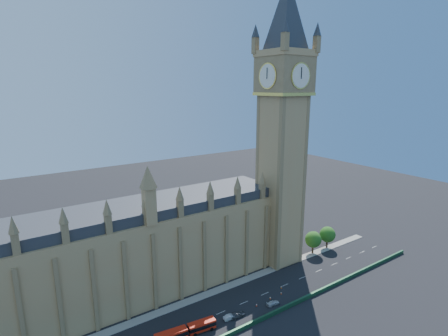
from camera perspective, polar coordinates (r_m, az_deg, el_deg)
ground at (r=102.53m, az=-2.54°, el=-23.25°), size 400.00×400.00×0.00m
palace_westminster at (r=105.25m, az=-21.41°, el=-14.32°), size 120.00×20.00×28.00m
elizabeth_tower at (r=117.19m, az=9.64°, el=9.91°), size 20.59×20.59×105.00m
bridge_parapet at (r=96.19m, az=0.59°, el=-25.61°), size 160.00×0.60×1.20m
kerb_north at (r=109.24m, az=-5.35°, el=-20.70°), size 160.00×3.00×0.16m
tree_east_near at (r=136.38m, az=14.40°, el=-11.15°), size 6.00×6.00×8.50m
tree_east_far at (r=142.08m, az=16.58°, el=-10.28°), size 6.00×6.00×8.50m
red_bus at (r=96.40m, az=-6.26°, el=-24.98°), size 15.97×4.23×2.69m
car_grey at (r=102.36m, az=2.17°, el=-22.81°), size 4.38×1.97×1.46m
car_silver at (r=101.67m, az=1.05°, el=-23.14°), size 4.09×1.87×1.30m
car_white at (r=107.70m, az=8.01°, el=-21.00°), size 4.12×1.93×1.16m
cone_a at (r=112.70m, az=9.31°, el=-19.51°), size 0.48×0.48×0.66m
cone_b at (r=106.83m, az=5.35°, el=-21.39°), size 0.59×0.59×0.72m
cone_c at (r=110.13m, az=7.57°, el=-20.28°), size 0.55×0.55×0.70m
cone_d at (r=115.32m, az=9.31°, el=-18.68°), size 0.43×0.43×0.65m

